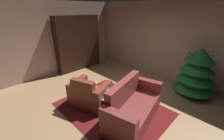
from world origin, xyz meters
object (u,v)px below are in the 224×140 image
Objects in this scene: couch_red at (133,107)px; book_stack_on_table at (109,93)px; bookshelf_unit at (81,43)px; armchair_red at (90,95)px; decorated_tree at (196,72)px; coffee_table at (108,95)px; bottle_on_table at (114,91)px.

couch_red reaches higher than book_stack_on_table.
armchair_red is at bearing -30.51° from bookshelf_unit.
bookshelf_unit is 4.46m from decorated_tree.
coffee_table is 2.72m from decorated_tree.
book_stack_on_table is 0.77× the size of bottle_on_table.
couch_red reaches higher than bottle_on_table.
couch_red is 1.28× the size of decorated_tree.
bottle_on_table is at bearing -176.29° from couch_red.
coffee_table is (-0.73, -0.12, 0.05)m from couch_red.
armchair_red is 0.51m from coffee_table.
decorated_tree reaches higher than couch_red.
armchair_red is at bearing -124.97° from decorated_tree.
bottle_on_table is 2.56m from decorated_tree.
bookshelf_unit is 7.79× the size of bottle_on_table.
armchair_red is (2.50, -1.47, -0.82)m from bookshelf_unit.
bottle_on_table is (0.59, 0.35, 0.22)m from armchair_red.
bookshelf_unit is 3.26m from coffee_table.
bottle_on_table reaches higher than coffee_table.
decorated_tree is (1.22, 2.24, 0.21)m from bottle_on_table.
couch_red is 2.96× the size of coffee_table.
book_stack_on_table is at bearing -168.24° from couch_red.
book_stack_on_table is (0.06, -0.02, 0.11)m from coffee_table.
coffee_table is 0.23m from bottle_on_table.
coffee_table is (0.43, 0.27, 0.06)m from armchair_red.
decorated_tree is (0.64, 2.20, 0.41)m from couch_red.
armchair_red is 5.36× the size of book_stack_on_table.
bookshelf_unit is at bearing 157.63° from book_stack_on_table.
armchair_red is 1.86× the size of coffee_table.
book_stack_on_table is at bearing 26.26° from armchair_red.
bottle_on_table is at bearing 30.42° from armchair_red.
bottle_on_table is (-0.58, -0.04, 0.20)m from couch_red.
bookshelf_unit is 3.53× the size of coffee_table.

